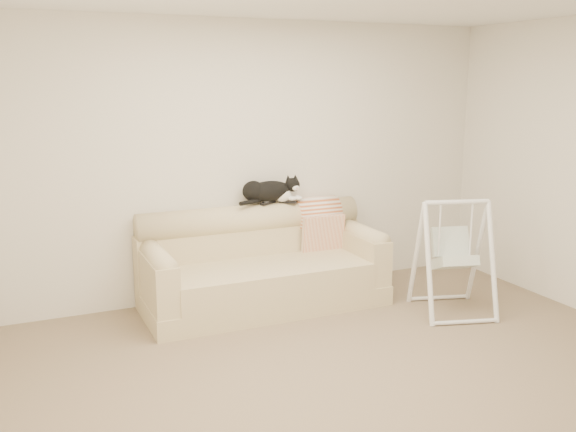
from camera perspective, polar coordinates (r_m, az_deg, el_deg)
The scene contains 8 objects.
ground_plane at distance 4.75m, azimuth 5.93°, elevation -13.72°, with size 5.00×5.00×0.00m, color brown.
room_shell at distance 4.30m, azimuth 6.37°, elevation 4.89°, with size 5.04×4.04×2.60m.
sofa at distance 5.95m, azimuth -2.40°, elevation -4.61°, with size 2.20×0.93×0.90m.
remote_a at distance 6.09m, azimuth -1.79°, elevation 1.22°, with size 0.18×0.13×0.03m.
remote_b at distance 6.14m, azimuth 0.01°, elevation 1.28°, with size 0.16×0.15×0.02m.
tuxedo_cat at distance 6.08m, azimuth -1.66°, elevation 2.24°, with size 0.66×0.27×0.26m.
throw_blanket at distance 6.33m, azimuth 2.57°, elevation -0.08°, with size 0.44×0.38×0.58m.
baby_swing at distance 5.89m, azimuth 14.50°, elevation -3.50°, with size 0.79×0.82×1.04m.
Camera 1 is at (-2.16, -3.68, 2.07)m, focal length 40.00 mm.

